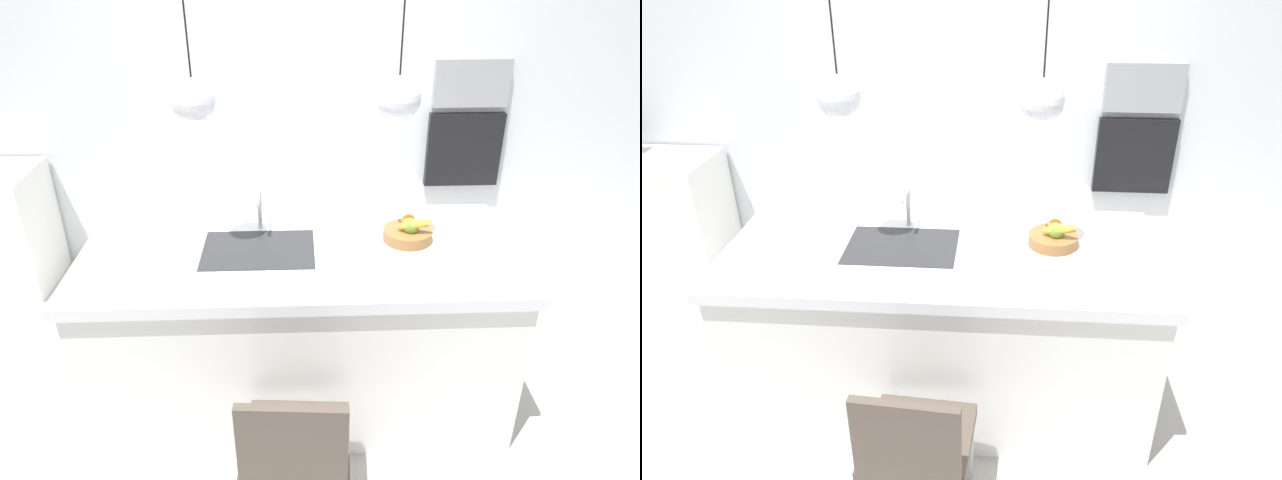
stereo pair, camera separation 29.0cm
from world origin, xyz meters
TOP-DOWN VIEW (x-y plane):
  - floor at (0.00, 0.00)m, footprint 6.60×6.60m
  - back_wall at (0.00, 1.65)m, footprint 6.00×0.10m
  - kitchen_island at (0.00, 0.00)m, footprint 2.19×0.99m
  - sink_basin at (-0.21, 0.00)m, footprint 0.56×0.40m
  - faucet at (-0.21, 0.21)m, footprint 0.02×0.17m
  - fruit_bowl at (0.56, 0.08)m, footprint 0.25×0.25m
  - microwave at (1.25, 1.58)m, footprint 0.54×0.08m
  - oven at (1.25, 1.58)m, footprint 0.56×0.08m
  - chair_near at (-0.03, -0.85)m, footprint 0.48×0.49m
  - pendant_light_left at (-0.45, 0.00)m, footprint 0.20×0.20m
  - pendant_light_right at (0.45, 0.00)m, footprint 0.20×0.20m

SIDE VIEW (x-z plane):
  - floor at x=0.00m, z-range 0.00..0.00m
  - kitchen_island at x=0.00m, z-range 0.00..0.96m
  - chair_near at x=-0.03m, z-range 0.06..0.91m
  - oven at x=1.25m, z-range 0.62..1.18m
  - sink_basin at x=-0.21m, z-range 0.94..0.96m
  - fruit_bowl at x=0.56m, z-range 0.92..1.08m
  - faucet at x=-0.21m, z-range 0.99..1.21m
  - back_wall at x=0.00m, z-range 0.00..2.60m
  - microwave at x=1.25m, z-range 1.23..1.57m
  - pendant_light_left at x=-0.45m, z-range 1.32..2.12m
  - pendant_light_right at x=0.45m, z-range 1.32..2.12m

